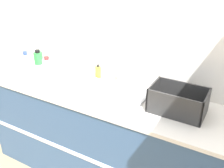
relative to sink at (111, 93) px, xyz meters
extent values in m
cube|color=silver|center=(0.04, 0.32, 0.36)|extent=(4.88, 0.06, 2.60)
cube|color=#33517A|center=(0.04, 0.00, -0.49)|extent=(2.48, 0.57, 0.89)
cube|color=white|center=(0.04, -0.28, -0.49)|extent=(2.48, 0.01, 0.04)
cube|color=silver|center=(0.04, 0.00, -0.03)|extent=(2.51, 0.59, 0.03)
cube|color=silver|center=(0.00, -0.01, -0.01)|extent=(0.55, 0.39, 0.02)
cylinder|color=silver|center=(0.00, 0.17, 0.11)|extent=(0.02, 0.02, 0.22)
cylinder|color=silver|center=(0.00, 0.09, 0.23)|extent=(0.02, 0.16, 0.02)
cylinder|color=#4C4C51|center=(-0.44, -0.08, -0.01)|extent=(0.10, 0.10, 0.01)
cylinder|color=white|center=(-0.44, -0.08, 0.10)|extent=(0.13, 0.13, 0.22)
cube|color=#2D2D2D|center=(0.53, 0.03, -0.01)|extent=(0.39, 0.24, 0.01)
cube|color=#2D2D2D|center=(0.53, -0.09, 0.08)|extent=(0.39, 0.01, 0.17)
cube|color=#2D2D2D|center=(0.53, 0.14, 0.08)|extent=(0.39, 0.01, 0.17)
cube|color=#2D2D2D|center=(0.34, 0.03, 0.08)|extent=(0.01, 0.24, 0.17)
cube|color=#2D2D2D|center=(0.73, 0.03, 0.08)|extent=(0.01, 0.24, 0.17)
cylinder|color=silver|center=(-0.96, 0.03, 0.06)|extent=(0.07, 0.07, 0.16)
cylinder|color=#334C9E|center=(-0.96, 0.03, 0.16)|extent=(0.04, 0.04, 0.03)
cylinder|color=white|center=(-0.76, 0.10, 0.05)|extent=(0.09, 0.09, 0.13)
cylinder|color=red|center=(-0.76, 0.10, 0.12)|extent=(0.05, 0.05, 0.03)
cylinder|color=#2D8C3D|center=(-0.98, 0.21, 0.04)|extent=(0.09, 0.09, 0.12)
cylinder|color=black|center=(-0.98, 0.21, 0.12)|extent=(0.05, 0.05, 0.03)
cylinder|color=gold|center=(-0.26, 0.22, 0.04)|extent=(0.05, 0.05, 0.11)
cylinder|color=black|center=(-0.26, 0.22, 0.10)|extent=(0.02, 0.02, 0.02)
camera|label=1|loc=(0.92, -1.61, 1.03)|focal=42.00mm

